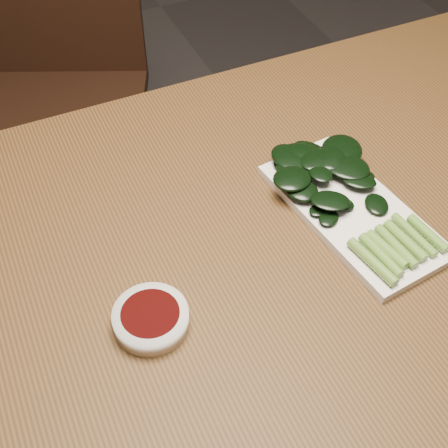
{
  "coord_description": "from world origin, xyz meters",
  "views": [
    {
      "loc": [
        -0.28,
        -0.51,
        1.43
      ],
      "look_at": [
        -0.03,
        0.04,
        0.76
      ],
      "focal_mm": 50.0,
      "sensor_mm": 36.0,
      "label": 1
    }
  ],
  "objects_px": {
    "sauce_bowl": "(151,319)",
    "table": "(251,271)",
    "chair_far": "(54,85)",
    "gai_lan": "(333,181)",
    "serving_plate": "(352,211)"
  },
  "relations": [
    {
      "from": "table",
      "to": "sauce_bowl",
      "type": "distance_m",
      "value": 0.21
    },
    {
      "from": "table",
      "to": "chair_far",
      "type": "bearing_deg",
      "value": 97.81
    },
    {
      "from": "chair_far",
      "to": "sauce_bowl",
      "type": "height_order",
      "value": "chair_far"
    },
    {
      "from": "sauce_bowl",
      "to": "serving_plate",
      "type": "relative_size",
      "value": 0.31
    },
    {
      "from": "chair_far",
      "to": "serving_plate",
      "type": "height_order",
      "value": "chair_far"
    },
    {
      "from": "table",
      "to": "serving_plate",
      "type": "height_order",
      "value": "serving_plate"
    },
    {
      "from": "sauce_bowl",
      "to": "table",
      "type": "bearing_deg",
      "value": 22.42
    },
    {
      "from": "chair_far",
      "to": "sauce_bowl",
      "type": "distance_m",
      "value": 1.0
    },
    {
      "from": "table",
      "to": "chair_far",
      "type": "relative_size",
      "value": 1.57
    },
    {
      "from": "gai_lan",
      "to": "chair_far",
      "type": "bearing_deg",
      "value": 107.81
    },
    {
      "from": "sauce_bowl",
      "to": "gai_lan",
      "type": "bearing_deg",
      "value": 18.15
    },
    {
      "from": "sauce_bowl",
      "to": "gai_lan",
      "type": "distance_m",
      "value": 0.35
    },
    {
      "from": "table",
      "to": "serving_plate",
      "type": "distance_m",
      "value": 0.18
    },
    {
      "from": "serving_plate",
      "to": "gai_lan",
      "type": "height_order",
      "value": "gai_lan"
    },
    {
      "from": "chair_far",
      "to": "serving_plate",
      "type": "relative_size",
      "value": 2.87
    }
  ]
}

